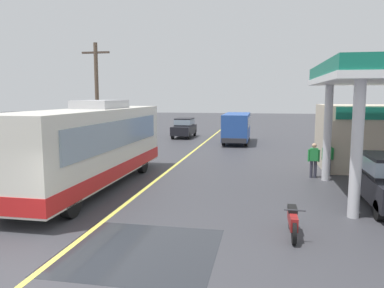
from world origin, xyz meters
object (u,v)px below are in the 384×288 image
(pedestrian_near_pump, at_px, (314,158))
(pedestrian_by_shop, at_px, (328,157))
(car_trailing_behind_bus, at_px, (184,127))
(coach_bus_main, at_px, (92,147))
(motorcycle_parked_forecourt, at_px, (292,220))
(minibus_opposing_lane, at_px, (237,125))

(pedestrian_near_pump, distance_m, pedestrian_by_shop, 1.00)
(car_trailing_behind_bus, bearing_deg, coach_bus_main, -89.27)
(car_trailing_behind_bus, bearing_deg, motorcycle_parked_forecourt, -71.19)
(coach_bus_main, relative_size, car_trailing_behind_bus, 2.63)
(pedestrian_near_pump, bearing_deg, motorcycle_parked_forecourt, -101.10)
(coach_bus_main, bearing_deg, motorcycle_parked_forecourt, -27.68)
(motorcycle_parked_forecourt, height_order, pedestrian_near_pump, pedestrian_near_pump)
(coach_bus_main, distance_m, minibus_opposing_lane, 17.19)
(coach_bus_main, height_order, car_trailing_behind_bus, coach_bus_main)
(minibus_opposing_lane, distance_m, pedestrian_by_shop, 13.20)
(pedestrian_by_shop, bearing_deg, car_trailing_behind_bus, 124.04)
(motorcycle_parked_forecourt, relative_size, pedestrian_near_pump, 1.08)
(pedestrian_near_pump, distance_m, car_trailing_behind_bus, 18.86)
(motorcycle_parked_forecourt, xyz_separation_m, pedestrian_by_shop, (2.28, 8.53, 0.49))
(coach_bus_main, distance_m, pedestrian_near_pump, 10.20)
(pedestrian_near_pump, xyz_separation_m, car_trailing_behind_bus, (-9.72, 16.17, 0.08))
(coach_bus_main, xyz_separation_m, minibus_opposing_lane, (4.94, 16.46, -0.25))
(minibus_opposing_lane, xyz_separation_m, motorcycle_parked_forecourt, (2.99, -20.62, -1.03))
(car_trailing_behind_bus, bearing_deg, pedestrian_by_shop, -55.96)
(coach_bus_main, bearing_deg, pedestrian_by_shop, 23.19)
(minibus_opposing_lane, distance_m, pedestrian_near_pump, 13.55)
(coach_bus_main, height_order, pedestrian_by_shop, coach_bus_main)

